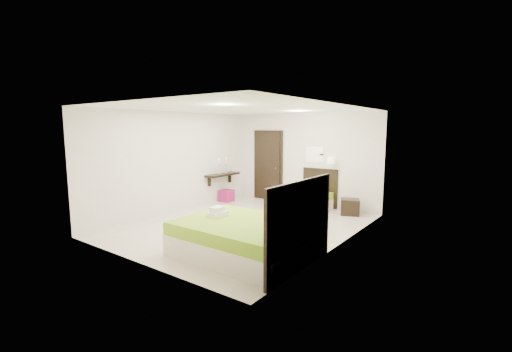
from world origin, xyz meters
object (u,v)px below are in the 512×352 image
Objects in this scene: bed_single at (307,202)px; ottoman at (227,196)px; bed_double at (248,237)px; nightstand at (350,207)px.

ottoman is (-2.56, -0.27, -0.09)m from bed_single.
bed_double reaches higher than ottoman.
ottoman is at bearing -174.03° from bed_single.
ottoman is at bearing 167.26° from nightstand.
ottoman is at bearing 135.73° from bed_double.
bed_double is at bearing -118.38° from nightstand.
nightstand reaches higher than ottoman.
nightstand is (1.03, 0.37, -0.06)m from bed_single.
bed_single is 2.57m from ottoman.
bed_single is 0.77× the size of bed_double.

